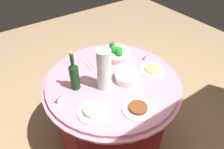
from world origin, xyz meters
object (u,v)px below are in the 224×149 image
at_px(decorative_fruit_vase, 104,71).
at_px(label_placard_front, 147,57).
at_px(label_placard_mid, 59,99).
at_px(serving_tongs, 89,65).
at_px(food_plate_rice, 93,111).
at_px(wine_bottle, 74,75).
at_px(broccoli_bowl, 116,53).
at_px(food_plate_noodles, 152,70).
at_px(food_plate_stir_fry, 138,108).
at_px(plate_stack, 128,77).

relative_size(decorative_fruit_vase, label_placard_front, 6.18).
xyz_separation_m(decorative_fruit_vase, label_placard_mid, (0.37, -0.05, -0.13)).
height_order(serving_tongs, food_plate_rice, food_plate_rice).
height_order(wine_bottle, label_placard_front, wine_bottle).
bearing_deg(label_placard_mid, label_placard_front, -177.92).
distance_m(decorative_fruit_vase, serving_tongs, 0.35).
bearing_deg(broccoli_bowl, serving_tongs, -7.13).
xyz_separation_m(decorative_fruit_vase, food_plate_noodles, (-0.45, 0.07, -0.15)).
xyz_separation_m(serving_tongs, food_plate_stir_fry, (-0.02, 0.65, 0.01)).
xyz_separation_m(broccoli_bowl, plate_stack, (0.11, 0.32, -0.02)).
relative_size(food_plate_rice, label_placard_front, 4.00).
relative_size(broccoli_bowl, plate_stack, 1.33).
relative_size(food_plate_stir_fry, label_placard_front, 4.00).
distance_m(food_plate_noodles, label_placard_front, 0.18).
bearing_deg(decorative_fruit_vase, plate_stack, 168.66).
relative_size(serving_tongs, food_plate_stir_fry, 0.76).
distance_m(broccoli_bowl, food_plate_stir_fry, 0.67).
xyz_separation_m(food_plate_rice, label_placard_front, (-0.74, -0.26, 0.01)).
xyz_separation_m(food_plate_rice, food_plate_noodles, (-0.66, -0.11, -0.00)).
relative_size(plate_stack, food_plate_stir_fry, 0.95).
bearing_deg(food_plate_noodles, food_plate_rice, 9.00).
xyz_separation_m(food_plate_stir_fry, label_placard_mid, (0.42, -0.39, 0.02)).
bearing_deg(food_plate_rice, wine_bottle, -94.03).
relative_size(decorative_fruit_vase, food_plate_stir_fry, 1.55).
bearing_deg(plate_stack, food_plate_rice, 18.51).
distance_m(wine_bottle, food_plate_stir_fry, 0.54).
height_order(wine_bottle, serving_tongs, wine_bottle).
distance_m(broccoli_bowl, label_placard_mid, 0.72).
height_order(broccoli_bowl, food_plate_noodles, broccoli_bowl).
height_order(plate_stack, food_plate_stir_fry, plate_stack).
height_order(serving_tongs, label_placard_mid, label_placard_mid).
bearing_deg(serving_tongs, food_plate_rice, 62.43).
bearing_deg(label_placard_front, food_plate_rice, 19.66).
relative_size(food_plate_rice, label_placard_mid, 4.00).
distance_m(serving_tongs, label_placard_mid, 0.49).
bearing_deg(food_plate_rice, serving_tongs, -117.57).
xyz_separation_m(decorative_fruit_vase, serving_tongs, (-0.04, -0.31, -0.16)).
distance_m(wine_bottle, food_plate_noodles, 0.68).
bearing_deg(plate_stack, label_placard_mid, -9.30).
bearing_deg(broccoli_bowl, wine_bottle, 17.59).
relative_size(plate_stack, label_placard_mid, 3.82).
height_order(plate_stack, label_placard_mid, plate_stack).
bearing_deg(label_placard_mid, serving_tongs, -147.40).
distance_m(broccoli_bowl, serving_tongs, 0.28).
xyz_separation_m(plate_stack, food_plate_rice, (0.42, 0.14, -0.01)).
height_order(plate_stack, wine_bottle, wine_bottle).
xyz_separation_m(broccoli_bowl, food_plate_rice, (0.53, 0.46, -0.03)).
xyz_separation_m(plate_stack, food_plate_noodles, (-0.25, 0.03, -0.02)).
relative_size(broccoli_bowl, food_plate_stir_fry, 1.27).
xyz_separation_m(broccoli_bowl, serving_tongs, (0.27, -0.03, -0.04)).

